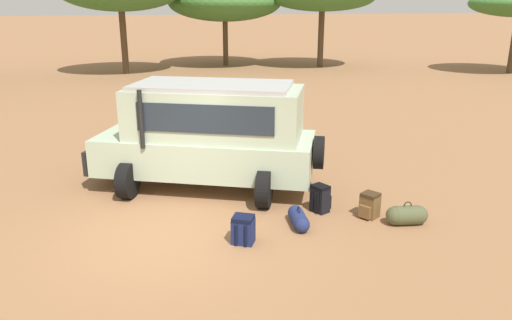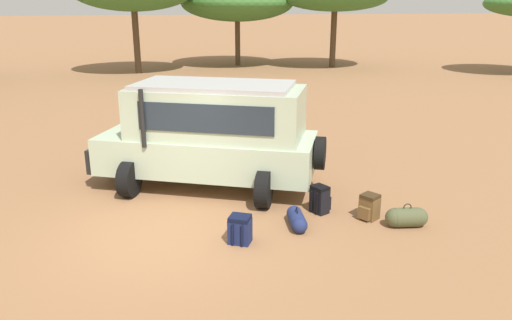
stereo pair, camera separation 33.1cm
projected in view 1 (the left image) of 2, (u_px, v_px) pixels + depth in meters
The scene contains 8 objects.
ground_plane at pixel (165, 237), 9.23m from camera, with size 320.00×320.00×0.00m, color #936642.
safari_vehicle at pixel (210, 133), 11.32m from camera, with size 5.38×3.83×2.44m.
backpack_beside_front_wheel at pixel (320, 199), 10.26m from camera, with size 0.44×0.43×0.58m.
backpack_cluster_center at pixel (370, 206), 9.99m from camera, with size 0.47×0.45×0.51m.
backpack_near_rear_wheel at pixel (243, 230), 8.93m from camera, with size 0.48×0.50×0.52m.
duffel_bag_low_black_case at pixel (299, 219), 9.63m from camera, with size 0.35×0.88×0.40m.
duffel_bag_soft_canvas at pixel (407, 215), 9.69m from camera, with size 0.83×0.44×0.48m.
acacia_tree_right_mid at pixel (225, 2), 32.67m from camera, with size 7.41×7.60×5.31m.
Camera 1 is at (-0.30, -8.52, 4.16)m, focal length 35.00 mm.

